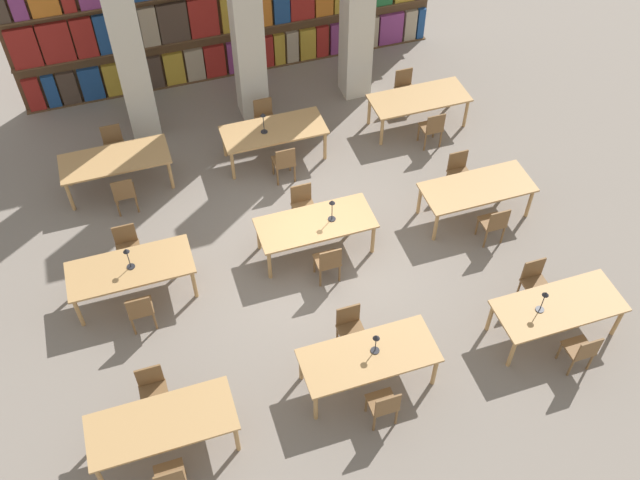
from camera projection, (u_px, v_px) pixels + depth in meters
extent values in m
plane|color=gray|center=(315.00, 253.00, 13.27)|extent=(40.00, 40.00, 0.00)
cube|color=brown|center=(237.00, 70.00, 17.14)|extent=(9.77, 0.35, 0.03)
cube|color=maroon|center=(34.00, 93.00, 15.84)|extent=(0.35, 0.20, 0.81)
cube|color=navy|center=(51.00, 90.00, 15.92)|extent=(0.27, 0.20, 0.81)
cube|color=#47382D|center=(69.00, 87.00, 16.00)|extent=(0.39, 0.20, 0.81)
cube|color=navy|center=(91.00, 83.00, 16.10)|extent=(0.48, 0.20, 0.81)
cube|color=#B7932D|center=(113.00, 79.00, 16.21)|extent=(0.39, 0.20, 0.81)
cube|color=#236B38|center=(133.00, 75.00, 16.30)|extent=(0.44, 0.20, 0.81)
cube|color=#47382D|center=(153.00, 71.00, 16.40)|extent=(0.39, 0.20, 0.81)
cube|color=#B7932D|center=(174.00, 68.00, 16.50)|extent=(0.45, 0.20, 0.81)
cube|color=tan|center=(195.00, 64.00, 16.60)|extent=(0.42, 0.20, 0.81)
cube|color=maroon|center=(215.00, 60.00, 16.70)|extent=(0.48, 0.20, 0.81)
cube|color=#84387A|center=(236.00, 56.00, 16.81)|extent=(0.43, 0.20, 0.81)
cube|color=navy|center=(252.00, 53.00, 16.89)|extent=(0.29, 0.20, 0.81)
cube|color=maroon|center=(266.00, 51.00, 16.97)|extent=(0.31, 0.20, 0.81)
cube|color=#B7932D|center=(279.00, 48.00, 17.03)|extent=(0.26, 0.20, 0.81)
cube|color=tan|center=(292.00, 46.00, 17.10)|extent=(0.29, 0.20, 0.81)
cube|color=#B7932D|center=(307.00, 43.00, 17.18)|extent=(0.39, 0.20, 0.81)
cube|color=maroon|center=(322.00, 40.00, 17.26)|extent=(0.30, 0.20, 0.81)
cube|color=#84387A|center=(340.00, 37.00, 17.36)|extent=(0.54, 0.20, 0.81)
cube|color=tan|center=(365.00, 32.00, 17.49)|extent=(0.65, 0.20, 0.81)
cube|color=#84387A|center=(390.00, 28.00, 17.63)|extent=(0.61, 0.20, 0.81)
cube|color=tan|center=(410.00, 24.00, 17.74)|extent=(0.31, 0.20, 0.81)
cube|color=navy|center=(420.00, 22.00, 17.80)|extent=(0.18, 0.20, 0.81)
cube|color=brown|center=(232.00, 30.00, 16.32)|extent=(9.77, 0.35, 0.03)
cube|color=maroon|center=(24.00, 47.00, 15.01)|extent=(0.60, 0.20, 0.92)
cube|color=maroon|center=(56.00, 42.00, 15.15)|extent=(0.65, 0.20, 0.92)
cube|color=maroon|center=(84.00, 37.00, 15.27)|extent=(0.45, 0.20, 0.92)
cube|color=navy|center=(109.00, 33.00, 15.38)|extent=(0.54, 0.20, 0.92)
cube|color=tan|center=(131.00, 29.00, 15.48)|extent=(0.32, 0.20, 0.92)
cube|color=tan|center=(149.00, 26.00, 15.56)|extent=(0.37, 0.20, 0.92)
cube|color=#47382D|center=(173.00, 22.00, 15.67)|extent=(0.65, 0.20, 0.92)
cube|color=maroon|center=(203.00, 17.00, 15.81)|extent=(0.65, 0.20, 0.92)
cube|color=#B7932D|center=(235.00, 11.00, 15.97)|extent=(0.67, 0.20, 0.92)
cube|color=orange|center=(262.00, 7.00, 16.10)|extent=(0.41, 0.20, 0.92)
cube|color=navy|center=(281.00, 3.00, 16.19)|extent=(0.37, 0.20, 0.92)
cube|color=maroon|center=(301.00, 0.00, 16.29)|extent=(0.57, 0.20, 0.92)
cube|color=beige|center=(118.00, 8.00, 13.38)|extent=(0.60, 0.60, 6.00)
cube|color=tan|center=(161.00, 423.00, 10.16)|extent=(2.13, 0.91, 0.04)
cylinder|color=tan|center=(101.00, 479.00, 10.00)|extent=(0.07, 0.07, 0.71)
cylinder|color=tan|center=(237.00, 438.00, 10.41)|extent=(0.07, 0.07, 0.71)
cylinder|color=tan|center=(95.00, 432.00, 10.47)|extent=(0.07, 0.07, 0.71)
cylinder|color=tan|center=(225.00, 395.00, 10.88)|extent=(0.07, 0.07, 0.71)
cylinder|color=brown|center=(158.00, 475.00, 10.18)|extent=(0.04, 0.04, 0.43)
cylinder|color=brown|center=(183.00, 467.00, 10.25)|extent=(0.04, 0.04, 0.43)
cube|color=brown|center=(170.00, 475.00, 9.93)|extent=(0.42, 0.40, 0.04)
cube|color=brown|center=(170.00, 480.00, 9.64)|extent=(0.40, 0.03, 0.42)
cylinder|color=brown|center=(170.00, 407.00, 10.89)|extent=(0.04, 0.04, 0.43)
cylinder|color=brown|center=(147.00, 414.00, 10.82)|extent=(0.04, 0.04, 0.43)
cylinder|color=brown|center=(166.00, 389.00, 11.11)|extent=(0.04, 0.04, 0.43)
cylinder|color=brown|center=(143.00, 395.00, 11.03)|extent=(0.04, 0.04, 0.43)
cube|color=brown|center=(154.00, 394.00, 10.79)|extent=(0.42, 0.40, 0.04)
cube|color=brown|center=(149.00, 375.00, 10.73)|extent=(0.40, 0.03, 0.42)
cube|color=tan|center=(369.00, 356.00, 10.92)|extent=(2.13, 0.91, 0.04)
cylinder|color=tan|center=(316.00, 406.00, 10.75)|extent=(0.07, 0.07, 0.71)
cylinder|color=tan|center=(435.00, 371.00, 11.16)|extent=(0.07, 0.07, 0.71)
cylinder|color=tan|center=(301.00, 366.00, 11.23)|extent=(0.07, 0.07, 0.71)
cylinder|color=tan|center=(416.00, 333.00, 11.64)|extent=(0.07, 0.07, 0.71)
cylinder|color=brown|center=(366.00, 404.00, 10.93)|extent=(0.04, 0.04, 0.43)
cylinder|color=brown|center=(388.00, 397.00, 11.01)|extent=(0.04, 0.04, 0.43)
cylinder|color=brown|center=(374.00, 423.00, 10.72)|extent=(0.04, 0.04, 0.43)
cylinder|color=brown|center=(396.00, 416.00, 10.79)|extent=(0.04, 0.04, 0.43)
cube|color=brown|center=(382.00, 402.00, 10.69)|extent=(0.42, 0.40, 0.04)
cube|color=brown|center=(388.00, 405.00, 10.40)|extent=(0.40, 0.03, 0.42)
cylinder|color=brown|center=(365.00, 345.00, 11.65)|extent=(0.04, 0.04, 0.43)
cylinder|color=brown|center=(344.00, 351.00, 11.57)|extent=(0.04, 0.04, 0.43)
cylinder|color=brown|center=(358.00, 329.00, 11.86)|extent=(0.04, 0.04, 0.43)
cylinder|color=brown|center=(337.00, 335.00, 11.79)|extent=(0.04, 0.04, 0.43)
cube|color=brown|center=(352.00, 332.00, 11.54)|extent=(0.42, 0.40, 0.04)
cube|color=brown|center=(348.00, 314.00, 11.49)|extent=(0.40, 0.03, 0.42)
cylinder|color=#232328|center=(375.00, 350.00, 10.95)|extent=(0.14, 0.14, 0.01)
cylinder|color=#232328|center=(376.00, 344.00, 10.82)|extent=(0.02, 0.02, 0.32)
cone|color=#232328|center=(376.00, 337.00, 10.68)|extent=(0.11, 0.11, 0.07)
cube|color=tan|center=(559.00, 306.00, 11.55)|extent=(2.13, 0.91, 0.04)
cylinder|color=tan|center=(512.00, 353.00, 11.39)|extent=(0.07, 0.07, 0.71)
cylinder|color=tan|center=(618.00, 321.00, 11.80)|extent=(0.07, 0.07, 0.71)
cylinder|color=tan|center=(490.00, 317.00, 11.86)|extent=(0.07, 0.07, 0.71)
cylinder|color=tan|center=(593.00, 288.00, 12.27)|extent=(0.07, 0.07, 0.71)
cylinder|color=brown|center=(559.00, 351.00, 11.58)|extent=(0.04, 0.04, 0.43)
cylinder|color=brown|center=(579.00, 345.00, 11.65)|extent=(0.04, 0.04, 0.43)
cylinder|color=brown|center=(571.00, 368.00, 11.36)|extent=(0.04, 0.04, 0.43)
cylinder|color=brown|center=(590.00, 362.00, 11.44)|extent=(0.04, 0.04, 0.43)
cube|color=brown|center=(579.00, 348.00, 11.33)|extent=(0.42, 0.40, 0.04)
cube|color=brown|center=(589.00, 349.00, 11.04)|extent=(0.40, 0.03, 0.42)
cylinder|color=brown|center=(547.00, 298.00, 12.29)|extent=(0.04, 0.04, 0.43)
cylinder|color=brown|center=(528.00, 303.00, 12.22)|extent=(0.04, 0.04, 0.43)
cylinder|color=brown|center=(537.00, 284.00, 12.51)|extent=(0.04, 0.04, 0.43)
cylinder|color=brown|center=(519.00, 289.00, 12.43)|extent=(0.04, 0.04, 0.43)
cube|color=brown|center=(536.00, 285.00, 12.19)|extent=(0.42, 0.40, 0.04)
cube|color=brown|center=(533.00, 268.00, 12.13)|extent=(0.40, 0.03, 0.42)
cylinder|color=#232328|center=(540.00, 309.00, 11.47)|extent=(0.14, 0.14, 0.01)
cylinder|color=#232328|center=(543.00, 302.00, 11.32)|extent=(0.02, 0.02, 0.37)
cone|color=#232328|center=(546.00, 294.00, 11.16)|extent=(0.11, 0.11, 0.07)
cube|color=tan|center=(130.00, 268.00, 12.09)|extent=(2.13, 0.91, 0.04)
cylinder|color=tan|center=(79.00, 313.00, 11.92)|extent=(0.07, 0.07, 0.71)
cylinder|color=tan|center=(194.00, 284.00, 12.33)|extent=(0.07, 0.07, 0.71)
cylinder|color=tan|center=(74.00, 279.00, 12.40)|extent=(0.07, 0.07, 0.71)
cylinder|color=tan|center=(186.00, 253.00, 12.81)|extent=(0.07, 0.07, 0.71)
cylinder|color=brown|center=(131.00, 311.00, 12.11)|extent=(0.04, 0.04, 0.43)
cylinder|color=brown|center=(152.00, 305.00, 12.19)|extent=(0.04, 0.04, 0.43)
cylinder|color=brown|center=(134.00, 326.00, 11.90)|extent=(0.04, 0.04, 0.43)
cylinder|color=brown|center=(155.00, 321.00, 11.97)|extent=(0.04, 0.04, 0.43)
cube|color=brown|center=(140.00, 308.00, 11.87)|extent=(0.42, 0.40, 0.04)
cube|color=brown|center=(139.00, 308.00, 11.58)|extent=(0.40, 0.03, 0.42)
cylinder|color=brown|center=(143.00, 263.00, 12.83)|extent=(0.04, 0.04, 0.43)
cylinder|color=brown|center=(122.00, 268.00, 12.75)|extent=(0.04, 0.04, 0.43)
cylinder|color=brown|center=(140.00, 249.00, 13.04)|extent=(0.04, 0.04, 0.43)
cylinder|color=brown|center=(120.00, 254.00, 12.97)|extent=(0.04, 0.04, 0.43)
cube|color=brown|center=(129.00, 250.00, 12.72)|extent=(0.42, 0.40, 0.04)
cube|color=brown|center=(124.00, 234.00, 12.67)|extent=(0.40, 0.03, 0.42)
cylinder|color=#232328|center=(131.00, 267.00, 12.07)|extent=(0.14, 0.14, 0.01)
cylinder|color=#232328|center=(129.00, 259.00, 11.92)|extent=(0.02, 0.02, 0.37)
cone|color=#232328|center=(126.00, 250.00, 11.76)|extent=(0.11, 0.11, 0.07)
cube|color=tan|center=(316.00, 223.00, 12.79)|extent=(2.13, 0.91, 0.04)
cylinder|color=tan|center=(270.00, 265.00, 12.62)|extent=(0.07, 0.07, 0.71)
cylinder|color=tan|center=(373.00, 239.00, 13.03)|extent=(0.07, 0.07, 0.71)
cylinder|color=tan|center=(259.00, 235.00, 13.09)|extent=(0.07, 0.07, 0.71)
cylinder|color=tan|center=(359.00, 211.00, 13.51)|extent=(0.07, 0.07, 0.71)
cylinder|color=brown|center=(314.00, 264.00, 12.81)|extent=(0.04, 0.04, 0.43)
cylinder|color=brown|center=(333.00, 259.00, 12.88)|extent=(0.04, 0.04, 0.43)
cylinder|color=brown|center=(320.00, 278.00, 12.59)|extent=(0.04, 0.04, 0.43)
cylinder|color=brown|center=(340.00, 273.00, 12.67)|extent=(0.04, 0.04, 0.43)
cube|color=brown|center=(327.00, 260.00, 12.56)|extent=(0.42, 0.40, 0.04)
cube|color=brown|center=(331.00, 259.00, 12.27)|extent=(0.40, 0.03, 0.42)
cylinder|color=brown|center=(316.00, 221.00, 13.52)|extent=(0.04, 0.04, 0.43)
cylinder|color=brown|center=(298.00, 225.00, 13.45)|extent=(0.04, 0.04, 0.43)
cylinder|color=brown|center=(311.00, 209.00, 13.74)|extent=(0.04, 0.04, 0.43)
cylinder|color=brown|center=(293.00, 213.00, 13.66)|extent=(0.04, 0.04, 0.43)
cube|color=brown|center=(304.00, 208.00, 13.41)|extent=(0.42, 0.40, 0.04)
cube|color=brown|center=(301.00, 193.00, 13.36)|extent=(0.40, 0.03, 0.42)
cylinder|color=#232328|center=(332.00, 219.00, 12.82)|extent=(0.14, 0.14, 0.01)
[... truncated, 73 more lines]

